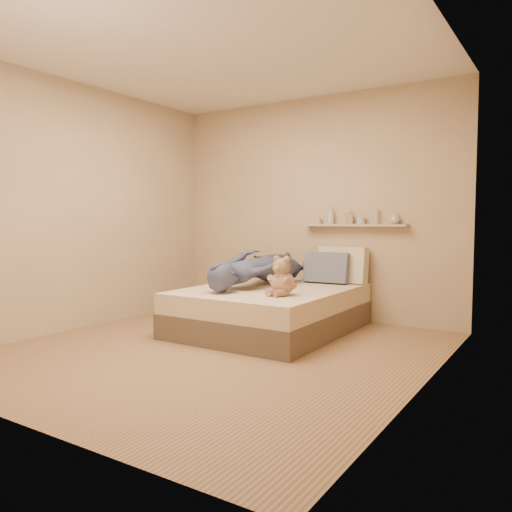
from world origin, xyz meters
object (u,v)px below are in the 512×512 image
Objects in this scene: game_console at (219,277)px; pillow_cream at (343,265)px; dark_plush at (258,268)px; wall_shelf at (354,225)px; pillow_grey at (327,268)px; bed at (270,309)px; teddy_bear at (282,279)px; person at (259,267)px.

pillow_cream is (0.69, 1.40, 0.05)m from game_console.
dark_plush is 0.23× the size of wall_shelf.
wall_shelf is (0.23, 0.22, 0.48)m from pillow_grey.
bed is 10.58× the size of game_console.
wall_shelf is at bearing 58.82° from bed.
pillow_grey is (0.56, 1.26, 0.02)m from game_console.
teddy_bear reaches higher than bed.
pillow_cream is at bearing -140.34° from wall_shelf.
dark_plush is 1.30m from wall_shelf.
game_console is (-0.23, -0.57, 0.38)m from bed.
pillow_cream is 0.33× the size of person.
bed is at bearing 67.73° from game_console.
wall_shelf is at bearing 43.91° from pillow_grey.
game_console is 0.36× the size of pillow_grey.
wall_shelf is at bearing 62.10° from game_console.
teddy_bear is at bearing -47.38° from bed.
pillow_grey is 0.57m from wall_shelf.
dark_plush is 0.54× the size of pillow_grey.
bed is at bearing -118.72° from pillow_cream.
person is at bearing 138.61° from teddy_bear.
pillow_grey is at bearing 66.20° from game_console.
wall_shelf reaches higher than pillow_cream.
dark_plush is 0.16× the size of person.
pillow_grey is at bearing 64.95° from bed.
teddy_bear is 1.07m from pillow_grey.
pillow_cream is (1.08, 0.08, 0.08)m from dark_plush.
teddy_bear is 0.68× the size of pillow_cream.
game_console is at bearing 89.04° from person.
pillow_cream is 1.10× the size of pillow_grey.
game_console is 0.48× the size of teddy_bear.
pillow_cream is at bearing 85.11° from teddy_bear.
bed is at bearing -115.05° from pillow_grey.
dark_plush is (-0.63, 0.75, 0.34)m from bed.
game_console is 1.38m from pillow_grey.
game_console is at bearing -161.94° from teddy_bear.
game_console is 0.33× the size of pillow_cream.
dark_plush is at bearing 106.65° from game_console.
wall_shelf is (0.55, 0.91, 0.88)m from bed.
game_console is 1.56m from pillow_cream.
person is 1.37× the size of wall_shelf.
pillow_grey reaches higher than dark_plush.
teddy_bear is at bearing -94.89° from pillow_cream.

